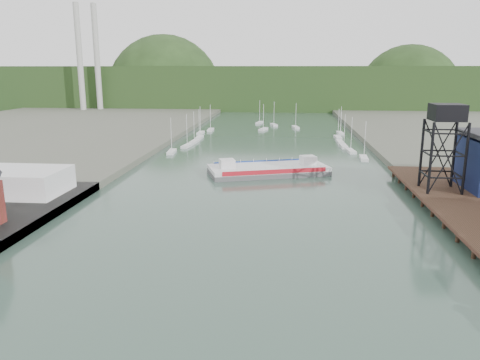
# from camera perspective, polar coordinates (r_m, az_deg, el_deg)

# --- Properties ---
(east_pier) EXTENTS (14.00, 70.00, 2.45)m
(east_pier) POSITION_cam_1_polar(r_m,az_deg,el_deg) (84.28, 26.98, -3.51)
(east_pier) COLOR black
(east_pier) RESTS_ON ground
(white_shed) EXTENTS (18.00, 12.00, 4.50)m
(white_shed) POSITION_cam_1_polar(r_m,az_deg,el_deg) (96.70, -25.71, -0.16)
(white_shed) COLOR silver
(white_shed) RESTS_ON west_quay
(lift_tower) EXTENTS (6.50, 6.50, 16.00)m
(lift_tower) POSITION_cam_1_polar(r_m,az_deg,el_deg) (93.17, 23.89, 6.94)
(lift_tower) COLOR black
(lift_tower) RESTS_ON east_pier
(marina_sailboats) EXTENTS (57.71, 92.65, 0.90)m
(marina_sailboats) POSITION_cam_1_polar(r_m,az_deg,el_deg) (170.41, 3.59, 5.27)
(marina_sailboats) COLOR silver
(marina_sailboats) RESTS_ON ground
(smokestacks) EXTENTS (11.20, 8.20, 60.00)m
(smokestacks) POSITION_cam_1_polar(r_m,az_deg,el_deg) (285.63, -18.00, 13.88)
(smokestacks) COLOR #ABAAA5
(smokestacks) RESTS_ON ground
(distant_hills) EXTENTS (500.00, 120.00, 80.00)m
(distant_hills) POSITION_cam_1_polar(r_m,az_deg,el_deg) (331.95, 3.98, 10.93)
(distant_hills) COLOR #1F3116
(distant_hills) RESTS_ON ground
(chain_ferry) EXTENTS (29.67, 19.21, 3.97)m
(chain_ferry) POSITION_cam_1_polar(r_m,az_deg,el_deg) (110.83, 3.46, 1.30)
(chain_ferry) COLOR #525255
(chain_ferry) RESTS_ON ground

